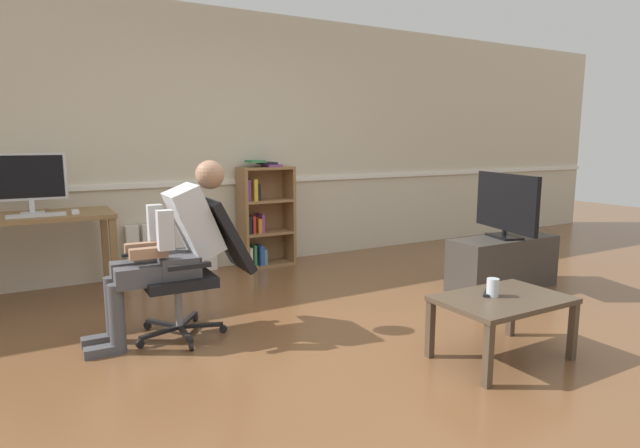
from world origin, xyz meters
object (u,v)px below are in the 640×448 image
at_px(office_chair, 200,261).
at_px(person_seated, 171,245).
at_px(computer_mouse, 75,212).
at_px(tv_stand, 503,263).
at_px(drinking_glass, 493,287).
at_px(spare_remote, 487,293).
at_px(computer_desk, 32,228).
at_px(keyboard, 36,215).
at_px(coffee_table, 503,305).
at_px(radiator, 173,249).
at_px(bookshelf, 262,217).
at_px(tv_screen, 506,204).
at_px(imac_monitor, 30,179).

distance_m(office_chair, person_seated, 0.23).
height_order(computer_mouse, person_seated, person_seated).
height_order(computer_mouse, tv_stand, computer_mouse).
bearing_deg(drinking_glass, spare_remote, 85.39).
height_order(computer_desk, spare_remote, computer_desk).
distance_m(keyboard, spare_remote, 3.49).
distance_m(computer_desk, spare_remote, 3.61).
relative_size(office_chair, coffee_table, 1.19).
distance_m(computer_mouse, office_chair, 1.42).
bearing_deg(spare_remote, office_chair, 11.29).
bearing_deg(radiator, bookshelf, -5.87).
bearing_deg(drinking_glass, tv_screen, 38.59).
bearing_deg(spare_remote, bookshelf, -31.88).
xyz_separation_m(tv_stand, drinking_glass, (-1.30, -1.04, 0.22)).
xyz_separation_m(person_seated, tv_screen, (2.95, -0.29, 0.13)).
distance_m(person_seated, tv_screen, 2.97).
relative_size(office_chair, drinking_glass, 8.41).
xyz_separation_m(bookshelf, office_chair, (-1.18, -1.63, -0.02)).
distance_m(computer_mouse, tv_screen, 3.76).
bearing_deg(tv_screen, bookshelf, 53.89).
bearing_deg(spare_remote, computer_mouse, 3.28).
bearing_deg(imac_monitor, person_seated, -60.53).
relative_size(bookshelf, person_seated, 0.94).
height_order(tv_screen, drinking_glass, tv_screen).
xyz_separation_m(computer_mouse, office_chair, (0.68, -1.22, -0.25)).
distance_m(computer_mouse, tv_stand, 3.79).
bearing_deg(bookshelf, keyboard, -168.65).
relative_size(imac_monitor, office_chair, 0.58).
height_order(imac_monitor, keyboard, imac_monitor).
height_order(drinking_glass, spare_remote, drinking_glass).
xyz_separation_m(radiator, spare_remote, (1.22, -3.02, 0.14)).
distance_m(imac_monitor, radiator, 1.48).
bearing_deg(radiator, office_chair, -97.61).
height_order(radiator, coffee_table, radiator).
height_order(office_chair, person_seated, person_seated).
distance_m(imac_monitor, person_seated, 1.67).
xyz_separation_m(keyboard, spare_remote, (2.42, -2.49, -0.36)).
bearing_deg(tv_screen, office_chair, 98.58).
bearing_deg(keyboard, computer_desk, 105.38).
bearing_deg(computer_desk, imac_monitor, 79.01).
relative_size(office_chair, tv_stand, 0.90).
distance_m(computer_mouse, bookshelf, 1.93).
bearing_deg(computer_mouse, office_chair, -60.75).
bearing_deg(office_chair, bookshelf, 145.06).
height_order(bookshelf, coffee_table, bookshelf).
relative_size(tv_stand, coffee_table, 1.33).
xyz_separation_m(bookshelf, radiator, (-0.95, 0.10, -0.27)).
bearing_deg(bookshelf, office_chair, -126.00).
bearing_deg(drinking_glass, person_seated, 140.89).
bearing_deg(person_seated, computer_desk, -147.59).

